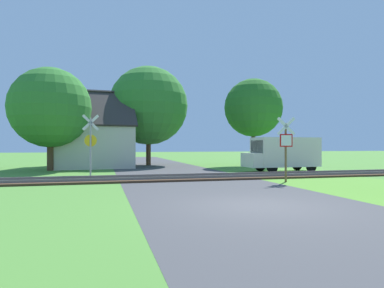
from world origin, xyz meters
The scene contains 10 objects.
ground_plane centered at (0.00, 0.00, 0.00)m, with size 160.00×160.00×0.00m, color #4C8433.
road_asphalt centered at (0.00, 2.00, 0.00)m, with size 6.90×80.00×0.01m, color #424244.
rail_track centered at (0.00, 8.09, 0.06)m, with size 60.00×2.60×0.22m.
stop_sign_near centered at (4.09, 5.44, 1.77)m, with size 0.87×0.21×3.06m.
crossing_sign_far centered at (-4.84, 9.92, 1.96)m, with size 0.88×0.13×3.37m.
house centered at (-5.07, 19.32, 1.86)m, with size 6.75×6.96×6.15m.
tree_center centered at (-0.36, 20.72, 5.17)m, with size 6.79×6.79×8.57m.
tree_right centered at (7.92, 17.28, 4.85)m, with size 4.82×4.82×7.27m.
tree_left centered at (-7.67, 16.01, 4.29)m, with size 5.44×5.44×7.02m.
mail_truck centered at (7.25, 11.24, 1.24)m, with size 4.98×2.08×2.24m.
Camera 1 is at (-4.23, -8.93, 1.73)m, focal length 32.00 mm.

